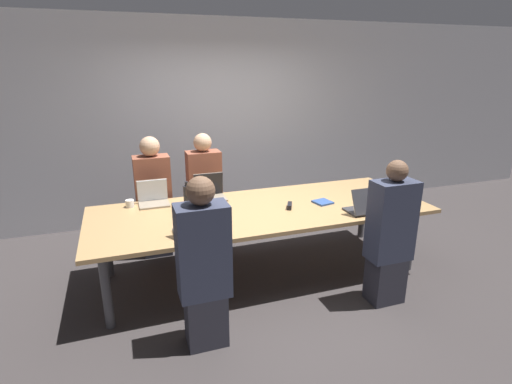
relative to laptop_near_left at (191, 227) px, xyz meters
name	(u,v)px	position (x,y,z in m)	size (l,w,h in m)	color
ground_plane	(261,272)	(0.81, 0.43, -0.82)	(24.00, 24.00, 0.00)	#383333
curtain_wall	(216,121)	(0.81, 2.38, 0.58)	(12.00, 0.06, 2.80)	#ADADB2
conference_table	(262,213)	(0.81, 0.43, -0.12)	(3.50, 1.29, 0.75)	tan
laptop_near_left	(191,227)	(0.00, 0.00, 0.00)	(0.31, 0.23, 0.22)	#333338
person_near_left	(204,267)	(0.00, -0.51, -0.13)	(0.40, 0.24, 1.42)	#2D2D38
laptop_far_midleft	(210,191)	(0.38, 0.93, 0.01)	(0.33, 0.27, 0.28)	gray
person_far_midleft	(205,193)	(0.40, 1.33, -0.13)	(0.40, 0.24, 1.42)	#2D2D38
cup_far_midleft	(190,198)	(0.14, 0.86, -0.02)	(0.07, 0.07, 0.10)	white
bottle_far_midleft	(187,195)	(0.10, 0.77, 0.05)	(0.08, 0.08, 0.26)	black
laptop_near_right	(365,206)	(1.75, -0.04, 0.01)	(0.33, 0.27, 0.26)	#333338
person_near_right	(390,236)	(1.75, -0.47, -0.14)	(0.40, 0.24, 1.39)	#2D2D38
laptop_far_left	(153,197)	(-0.24, 0.94, 0.01)	(0.32, 0.25, 0.26)	gray
person_far_left	(154,199)	(-0.21, 1.27, -0.12)	(0.40, 0.24, 1.42)	#2D2D38
cup_far_left	(130,204)	(-0.48, 0.92, -0.03)	(0.09, 0.09, 0.08)	white
stapler	(290,206)	(1.09, 0.33, -0.04)	(0.11, 0.15, 0.05)	black
notebook	(323,202)	(1.49, 0.36, -0.06)	(0.21, 0.21, 0.02)	#2D4C8C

